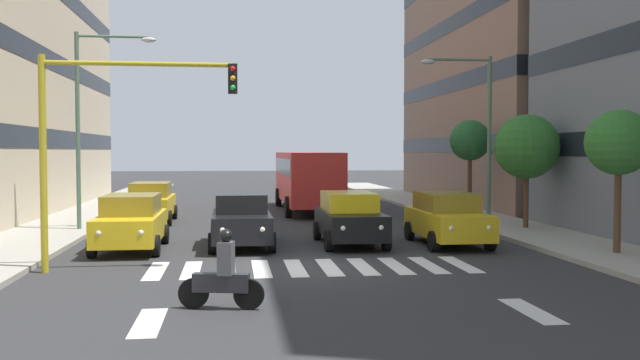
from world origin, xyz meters
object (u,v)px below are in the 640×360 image
car_row2_0 (151,202)px  street_tree_2 (470,141)px  street_lamp_right (91,109)px  bus_behind_traffic (307,175)px  traffic_light_gantry (102,125)px  street_lamp_left (478,122)px  car_3 (131,222)px  motorcycle_with_rider (223,276)px  car_1 (350,218)px  car_0 (447,218)px  street_tree_1 (527,147)px  street_tree_0 (619,143)px  car_2 (241,219)px

car_row2_0 → street_tree_2: (-14.44, -0.59, 2.66)m
street_lamp_right → bus_behind_traffic: bearing=-137.0°
traffic_light_gantry → street_lamp_left: (-12.70, -7.73, 0.46)m
car_3 → car_row2_0: size_ratio=1.00×
car_row2_0 → motorcycle_with_rider: bearing=100.9°
car_1 → street_tree_2: (-7.14, -8.69, 2.66)m
car_0 → car_3: bearing=-0.3°
motorcycle_with_rider → car_1: bearing=-114.3°
bus_behind_traffic → street_lamp_left: 11.33m
traffic_light_gantry → street_lamp_right: bearing=-77.4°
car_3 → street_tree_2: bearing=-147.2°
traffic_light_gantry → bus_behind_traffic: bearing=-112.3°
motorcycle_with_rider → street_lamp_right: bearing=-69.5°
street_tree_1 → street_tree_2: 5.81m
car_0 → street_tree_0: bearing=140.7°
car_3 → street_lamp_right: (2.13, -4.98, 3.76)m
street_lamp_left → street_tree_0: (-1.58, 7.23, -0.91)m
car_0 → bus_behind_traffic: 13.90m
car_row2_0 → traffic_light_gantry: 12.66m
car_row2_0 → street_tree_2: size_ratio=1.02×
car_0 → motorcycle_with_rider: bearing=49.6°
street_lamp_right → car_3: bearing=113.2°
street_lamp_left → street_tree_2: size_ratio=1.51×
street_lamp_right → street_tree_1: (-16.41, 1.70, -1.41)m
car_2 → car_3: bearing=6.0°
car_0 → car_row2_0: 13.51m
car_0 → bus_behind_traffic: bus_behind_traffic is taller
car_2 → street_tree_0: (-10.72, 3.70, 2.42)m
car_row2_0 → car_0: bearing=140.8°
motorcycle_with_rider → street_tree_2: street_tree_2 is taller
car_1 → street_tree_0: bearing=152.5°
street_tree_0 → street_tree_2: (0.04, -12.43, 0.24)m
street_lamp_left → street_tree_2: 5.46m
street_lamp_left → street_tree_0: street_lamp_left is taller
street_tree_1 → street_lamp_right: bearing=-5.9°
car_1 → street_tree_2: bearing=-129.4°
car_2 → street_tree_0: size_ratio=1.08×
car_3 → bus_behind_traffic: 15.16m
motorcycle_with_rider → bus_behind_traffic: bearing=-100.4°
car_3 → bus_behind_traffic: size_ratio=0.42×
car_3 → traffic_light_gantry: (0.16, 3.84, 2.86)m
traffic_light_gantry → street_lamp_left: size_ratio=0.84×
bus_behind_traffic → street_lamp_right: 12.71m
street_tree_1 → bus_behind_traffic: bearing=-54.2°
car_3 → street_lamp_left: (-12.54, -3.89, 3.32)m
car_2 → car_row2_0: same height
street_lamp_left → street_tree_1: 2.08m
motorcycle_with_rider → car_3: bearing=-71.1°
car_1 → street_tree_0: size_ratio=1.08×
car_0 → car_1: 3.20m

